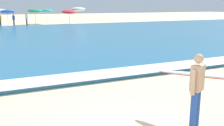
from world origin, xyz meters
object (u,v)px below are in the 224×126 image
(beach_umbrella_8, at_px, (78,9))
(beachgoer_near_row_mid, at_px, (27,19))
(beach_umbrella_5, at_px, (35,11))
(beach_umbrella_6, at_px, (46,11))
(surfer_with_board, at_px, (201,82))
(beachgoer_near_row_left, at_px, (0,20))
(beach_umbrella_7, at_px, (69,12))
(beachgoer_near_row_right, at_px, (14,20))
(beach_umbrella_4, at_px, (7,12))

(beach_umbrella_8, distance_m, beachgoer_near_row_mid, 7.93)
(beachgoer_near_row_mid, bearing_deg, beach_umbrella_5, 46.81)
(beach_umbrella_8, height_order, beachgoer_near_row_mid, beach_umbrella_8)
(beach_umbrella_8, bearing_deg, beach_umbrella_6, 158.30)
(surfer_with_board, xyz_separation_m, beach_umbrella_6, (2.79, 36.35, 0.90))
(beach_umbrella_6, bearing_deg, surfer_with_board, -94.39)
(surfer_with_board, distance_m, beach_umbrella_5, 35.09)
(surfer_with_board, height_order, beach_umbrella_8, beach_umbrella_8)
(beach_umbrella_8, bearing_deg, beachgoer_near_row_mid, -172.94)
(surfer_with_board, relative_size, beachgoer_near_row_left, 1.54)
(beach_umbrella_7, relative_size, beachgoer_near_row_right, 1.42)
(surfer_with_board, xyz_separation_m, beach_umbrella_4, (-2.79, 34.33, 0.85))
(beach_umbrella_5, xyz_separation_m, beachgoer_near_row_mid, (-1.41, -1.50, -1.13))
(beach_umbrella_7, bearing_deg, beach_umbrella_5, 161.09)
(beach_umbrella_5, bearing_deg, beachgoer_near_row_mid, -133.19)
(beach_umbrella_6, height_order, beach_umbrella_7, beach_umbrella_6)
(beach_umbrella_4, height_order, beach_umbrella_5, beach_umbrella_5)
(beachgoer_near_row_mid, bearing_deg, beachgoer_near_row_right, -163.16)
(beach_umbrella_6, bearing_deg, beachgoer_near_row_mid, -138.87)
(beachgoer_near_row_left, xyz_separation_m, beachgoer_near_row_mid, (3.39, 1.03, 0.00))
(beach_umbrella_8, bearing_deg, beach_umbrella_4, -178.91)
(beachgoer_near_row_left, bearing_deg, beach_umbrella_4, 61.01)
(beach_umbrella_4, xyz_separation_m, beachgoer_near_row_left, (-1.00, -1.80, -1.03))
(beachgoer_near_row_right, bearing_deg, beach_umbrella_5, 32.87)
(beach_umbrella_4, height_order, beachgoer_near_row_left, beach_umbrella_4)
(beachgoer_near_row_mid, bearing_deg, beachgoer_near_row_left, -163.05)
(beachgoer_near_row_mid, height_order, beachgoer_near_row_right, same)
(beach_umbrella_4, xyz_separation_m, beach_umbrella_8, (10.16, 0.19, 0.28))
(beach_umbrella_7, height_order, beachgoer_near_row_mid, beach_umbrella_7)
(beachgoer_near_row_left, distance_m, beachgoer_near_row_right, 1.75)
(beach_umbrella_4, distance_m, beachgoer_near_row_mid, 2.72)
(beach_umbrella_7, bearing_deg, beachgoer_near_row_right, -176.91)
(beach_umbrella_4, bearing_deg, beach_umbrella_8, 1.09)
(beach_umbrella_5, distance_m, beach_umbrella_8, 6.39)
(beach_umbrella_4, distance_m, beach_umbrella_7, 8.51)
(beach_umbrella_8, height_order, beachgoer_near_row_left, beach_umbrella_8)
(beach_umbrella_8, xyz_separation_m, beachgoer_near_row_left, (-11.16, -2.00, -1.31))
(beach_umbrella_7, height_order, beachgoer_near_row_right, beach_umbrella_7)
(beach_umbrella_8, distance_m, beachgoer_near_row_left, 11.41)
(beachgoer_near_row_right, bearing_deg, beach_umbrella_6, 33.97)
(beach_umbrella_5, relative_size, beachgoer_near_row_mid, 1.46)
(beach_umbrella_4, bearing_deg, beachgoer_near_row_right, -62.21)
(beach_umbrella_5, bearing_deg, beachgoer_near_row_right, -147.13)
(beach_umbrella_5, bearing_deg, beach_umbrella_7, -18.91)
(beachgoer_near_row_mid, bearing_deg, beach_umbrella_7, -0.93)
(beachgoer_near_row_left, bearing_deg, beachgoer_near_row_mid, 16.95)
(beach_umbrella_6, bearing_deg, beach_umbrella_8, -21.70)
(surfer_with_board, relative_size, beach_umbrella_7, 1.09)
(beachgoer_near_row_left, height_order, beachgoer_near_row_right, same)
(beach_umbrella_4, distance_m, beach_umbrella_8, 10.17)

